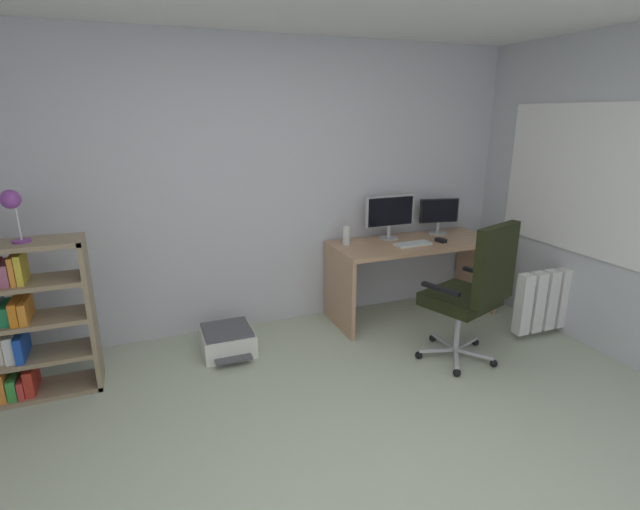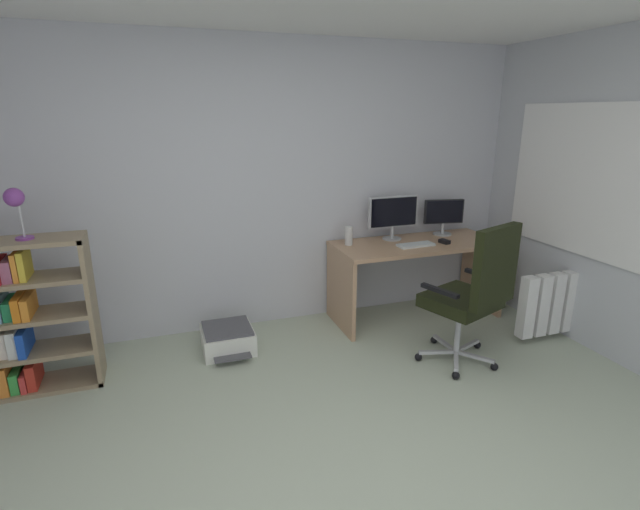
# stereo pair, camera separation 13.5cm
# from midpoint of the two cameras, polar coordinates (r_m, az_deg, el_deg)

# --- Properties ---
(ground_plane) EXTENTS (5.03, 4.58, 0.02)m
(ground_plane) POSITION_cam_midpoint_polar(r_m,az_deg,el_deg) (2.71, 3.82, -27.85)
(ground_plane) COLOR #B0BCA3
(ground_plane) RESTS_ON ground
(wall_back) EXTENTS (5.03, 0.10, 2.51)m
(wall_back) POSITION_cam_midpoint_polar(r_m,az_deg,el_deg) (4.21, -9.55, 7.86)
(wall_back) COLOR silver
(wall_back) RESTS_ON ground
(window_pane) EXTENTS (0.01, 1.50, 1.13)m
(window_pane) POSITION_cam_midpoint_polar(r_m,az_deg,el_deg) (4.44, 28.29, 8.01)
(window_pane) COLOR white
(window_frame) EXTENTS (0.02, 1.58, 1.21)m
(window_frame) POSITION_cam_midpoint_polar(r_m,az_deg,el_deg) (4.44, 28.23, 8.01)
(window_frame) COLOR white
(desk) EXTENTS (1.56, 0.66, 0.74)m
(desk) POSITION_cam_midpoint_polar(r_m,az_deg,el_deg) (4.54, 10.31, -0.68)
(desk) COLOR tan
(desk) RESTS_ON ground
(monitor_main) EXTENTS (0.50, 0.18, 0.41)m
(monitor_main) POSITION_cam_midpoint_polar(r_m,az_deg,el_deg) (4.50, 7.55, 5.01)
(monitor_main) COLOR #B2B5B7
(monitor_main) RESTS_ON desk
(monitor_secondary) EXTENTS (0.39, 0.18, 0.35)m
(monitor_secondary) POSITION_cam_midpoint_polar(r_m,az_deg,el_deg) (4.80, 13.36, 4.93)
(monitor_secondary) COLOR #B2B5B7
(monitor_secondary) RESTS_ON desk
(keyboard) EXTENTS (0.34, 0.14, 0.02)m
(keyboard) POSITION_cam_midpoint_polar(r_m,az_deg,el_deg) (4.37, 10.28, 1.32)
(keyboard) COLOR silver
(keyboard) RESTS_ON desk
(computer_mouse) EXTENTS (0.08, 0.11, 0.03)m
(computer_mouse) POSITION_cam_midpoint_polar(r_m,az_deg,el_deg) (4.51, 13.52, 1.73)
(computer_mouse) COLOR black
(computer_mouse) RESTS_ON desk
(desktop_speaker) EXTENTS (0.07, 0.07, 0.17)m
(desktop_speaker) POSITION_cam_midpoint_polar(r_m,az_deg,el_deg) (4.29, 2.30, 2.35)
(desktop_speaker) COLOR silver
(desktop_speaker) RESTS_ON desk
(office_chair) EXTENTS (0.67, 0.68, 1.14)m
(office_chair) POSITION_cam_midpoint_polar(r_m,az_deg,el_deg) (3.73, 17.07, -3.85)
(office_chair) COLOR #B7BABC
(office_chair) RESTS_ON ground
(bookshelf) EXTENTS (0.77, 0.31, 1.09)m
(bookshelf) POSITION_cam_midpoint_polar(r_m,az_deg,el_deg) (3.82, -33.53, -6.92)
(bookshelf) COLOR #8C795A
(bookshelf) RESTS_ON ground
(desk_lamp) EXTENTS (0.13, 0.12, 0.34)m
(desk_lamp) POSITION_cam_midpoint_polar(r_m,az_deg,el_deg) (3.59, -34.06, 5.12)
(desk_lamp) COLOR #833E96
(desk_lamp) RESTS_ON bookshelf
(printer) EXTENTS (0.41, 0.50, 0.21)m
(printer) POSITION_cam_midpoint_polar(r_m,az_deg,el_deg) (4.02, -12.05, -10.03)
(printer) COLOR white
(printer) RESTS_ON ground
(radiator) EXTENTS (0.82, 0.10, 0.54)m
(radiator) POSITION_cam_midpoint_polar(r_m,az_deg,el_deg) (4.61, 25.74, -4.78)
(radiator) COLOR white
(radiator) RESTS_ON ground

